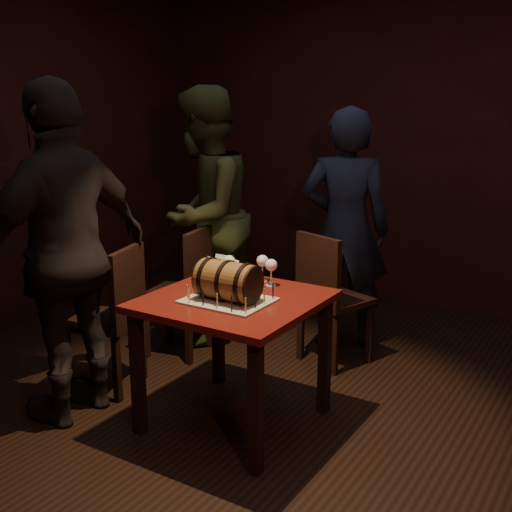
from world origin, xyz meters
name	(u,v)px	position (x,y,z in m)	size (l,w,h in m)	color
room_shell	(260,178)	(0.00, 0.00, 1.40)	(5.04, 5.04, 2.80)	black
pub_table	(234,316)	(-0.09, -0.13, 0.64)	(0.90, 0.90, 0.75)	#4E100D
cake_board	(228,301)	(-0.08, -0.21, 0.76)	(0.45, 0.35, 0.01)	#AB9E8A
barrel_cake	(228,281)	(-0.08, -0.21, 0.87)	(0.38, 0.23, 0.23)	brown
birthday_candles	(228,292)	(-0.07, -0.21, 0.80)	(0.40, 0.30, 0.09)	#E9D48B
wine_glass_left	(229,262)	(-0.28, 0.11, 0.87)	(0.07, 0.07, 0.16)	silver
wine_glass_mid	(262,262)	(-0.12, 0.22, 0.87)	(0.07, 0.07, 0.16)	silver
wine_glass_right	(271,266)	(-0.03, 0.17, 0.87)	(0.07, 0.07, 0.16)	silver
pint_of_ale	(233,274)	(-0.21, 0.04, 0.82)	(0.07, 0.07, 0.15)	silver
menu_card	(219,267)	(-0.39, 0.15, 0.81)	(0.10, 0.05, 0.13)	white
chair_back	(328,292)	(0.00, 0.89, 0.52)	(0.51, 0.51, 0.93)	black
chair_left_rear	(187,285)	(-0.93, 0.52, 0.52)	(0.47, 0.47, 0.93)	black
chair_left_front	(115,311)	(-0.96, -0.17, 0.52)	(0.49, 0.49, 0.93)	black
person_back	(345,229)	(-0.07, 1.30, 0.88)	(0.64, 0.42, 1.76)	#181D30
person_left_rear	(204,217)	(-1.02, 0.85, 0.95)	(0.92, 0.72, 1.90)	#3A4120
person_left_front	(67,254)	(-0.94, -0.53, 0.96)	(1.13, 0.47, 1.93)	black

